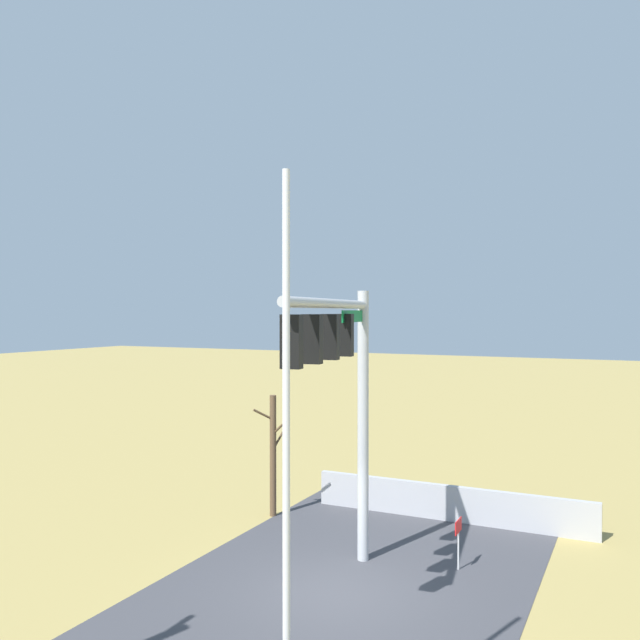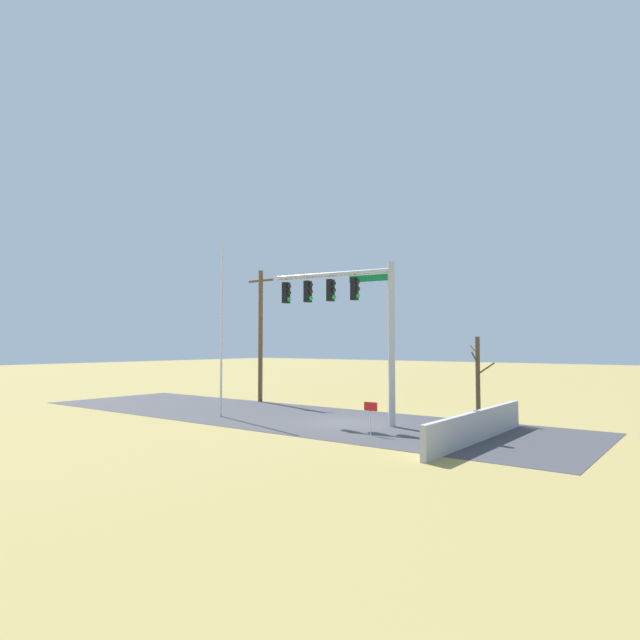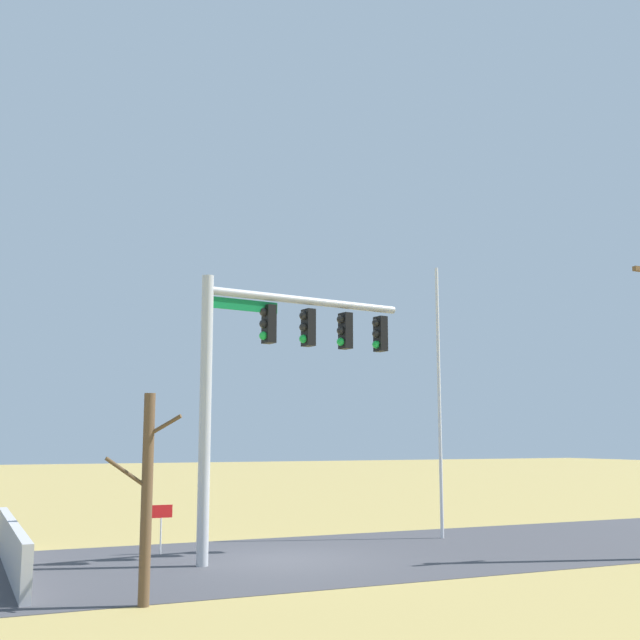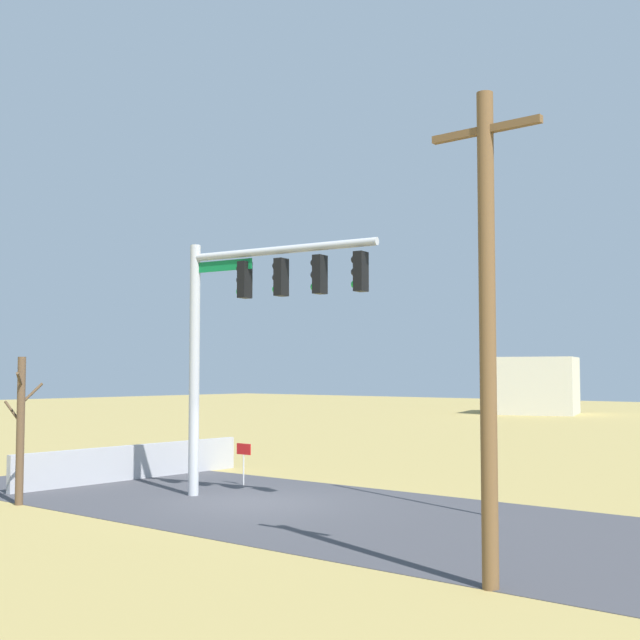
{
  "view_description": "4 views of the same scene",
  "coord_description": "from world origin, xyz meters",
  "views": [
    {
      "loc": [
        -13.26,
        -6.06,
        6.24
      ],
      "look_at": [
        -1.52,
        -0.36,
        6.08
      ],
      "focal_mm": 37.26,
      "sensor_mm": 36.0,
      "label": 1
    },
    {
      "loc": [
        13.05,
        -18.99,
        3.34
      ],
      "look_at": [
        -1.02,
        -0.49,
        4.41
      ],
      "focal_mm": 29.99,
      "sensor_mm": 36.0,
      "label": 2
    },
    {
      "loc": [
        7.42,
        18.4,
        2.87
      ],
      "look_at": [
        -0.99,
        -0.15,
        5.93
      ],
      "focal_mm": 44.64,
      "sensor_mm": 36.0,
      "label": 3
    },
    {
      "loc": [
        -15.19,
        15.65,
        3.3
      ],
      "look_at": [
        -1.34,
        -0.92,
        4.64
      ],
      "focal_mm": 47.65,
      "sensor_mm": 36.0,
      "label": 4
    }
  ],
  "objects": [
    {
      "name": "road_surface",
      "position": [
        -4.0,
        0.0,
        0.01
      ],
      "size": [
        28.0,
        8.0,
        0.01
      ],
      "primitive_type": "cube",
      "color": "#3D3D42",
      "rests_on": "ground_plane"
    },
    {
      "name": "flagpole",
      "position": [
        -5.73,
        -1.92,
        4.04
      ],
      "size": [
        0.1,
        0.1,
        8.09
      ],
      "primitive_type": "cylinder",
      "color": "silver",
      "rests_on": "ground_plane"
    },
    {
      "name": "signal_mast",
      "position": [
        0.37,
        -0.03,
        4.84
      ],
      "size": [
        5.7,
        1.06,
        6.77
      ],
      "color": "#B2B5BA",
      "rests_on": "ground_plane"
    },
    {
      "name": "open_sign",
      "position": [
        2.55,
        -2.1,
        0.91
      ],
      "size": [
        0.56,
        0.04,
        1.22
      ],
      "color": "silver",
      "rests_on": "ground_plane"
    },
    {
      "name": "ground_plane",
      "position": [
        0.0,
        0.0,
        0.0
      ],
      "size": [
        160.0,
        160.0,
        0.0
      ],
      "primitive_type": "plane",
      "color": "#9E894C"
    },
    {
      "name": "retaining_fence",
      "position": [
        6.16,
        -0.92,
        0.53
      ],
      "size": [
        0.2,
        8.4,
        1.06
      ],
      "primitive_type": "cube",
      "color": "#A8A8AD",
      "rests_on": "ground_plane"
    },
    {
      "name": "utility_pole",
      "position": [
        -8.76,
        3.9,
        4.02
      ],
      "size": [
        1.9,
        0.26,
        7.71
      ],
      "color": "brown",
      "rests_on": "ground_plane"
    },
    {
      "name": "bare_tree",
      "position": [
        4.29,
        4.06,
        1.91
      ],
      "size": [
        1.27,
        1.02,
        3.69
      ],
      "color": "brown",
      "rests_on": "ground_plane"
    },
    {
      "name": "sidewalk_corner",
      "position": [
        3.13,
        0.22,
        0.0
      ],
      "size": [
        6.0,
        6.0,
        0.01
      ],
      "primitive_type": "cube",
      "color": "#B7B5AD",
      "rests_on": "ground_plane"
    },
    {
      "name": "distant_building",
      "position": [
        15.16,
        -47.49,
        2.25
      ],
      "size": [
        7.95,
        7.86,
        4.51
      ],
      "primitive_type": "cube",
      "rotation": [
        0.0,
        0.0,
        5.02
      ],
      "color": "beige",
      "rests_on": "ground_plane"
    }
  ]
}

